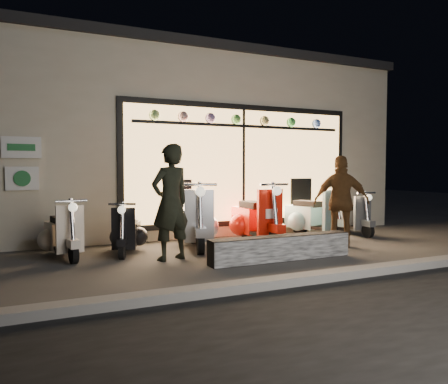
{
  "coord_description": "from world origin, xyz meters",
  "views": [
    {
      "loc": [
        -3.57,
        -6.58,
        1.46
      ],
      "look_at": [
        -0.28,
        0.6,
        1.05
      ],
      "focal_mm": 35.0,
      "sensor_mm": 36.0,
      "label": 1
    }
  ],
  "objects_px": {
    "graffiti_barrier": "(281,248)",
    "woman": "(341,202)",
    "man": "(170,202)",
    "scooter_red": "(254,219)",
    "scooter_silver": "(196,221)"
  },
  "relations": [
    {
      "from": "scooter_silver",
      "to": "graffiti_barrier",
      "type": "bearing_deg",
      "value": -50.56
    },
    {
      "from": "man",
      "to": "woman",
      "type": "xyz_separation_m",
      "value": [
        3.25,
        -0.24,
        -0.07
      ]
    },
    {
      "from": "scooter_silver",
      "to": "scooter_red",
      "type": "xyz_separation_m",
      "value": [
        1.23,
        -0.04,
        -0.01
      ]
    },
    {
      "from": "scooter_red",
      "to": "woman",
      "type": "distance_m",
      "value": 1.75
    },
    {
      "from": "man",
      "to": "scooter_red",
      "type": "bearing_deg",
      "value": -171.23
    },
    {
      "from": "scooter_silver",
      "to": "man",
      "type": "relative_size",
      "value": 0.88
    },
    {
      "from": "scooter_silver",
      "to": "woman",
      "type": "xyz_separation_m",
      "value": [
        2.42,
        -1.26,
        0.39
      ]
    },
    {
      "from": "man",
      "to": "scooter_silver",
      "type": "bearing_deg",
      "value": -145.82
    },
    {
      "from": "scooter_red",
      "to": "woman",
      "type": "xyz_separation_m",
      "value": [
        1.19,
        -1.22,
        0.4
      ]
    },
    {
      "from": "scooter_silver",
      "to": "scooter_red",
      "type": "distance_m",
      "value": 1.23
    },
    {
      "from": "graffiti_barrier",
      "to": "woman",
      "type": "distance_m",
      "value": 1.86
    },
    {
      "from": "man",
      "to": "woman",
      "type": "relative_size",
      "value": 1.09
    },
    {
      "from": "graffiti_barrier",
      "to": "scooter_red",
      "type": "height_order",
      "value": "scooter_red"
    },
    {
      "from": "scooter_red",
      "to": "woman",
      "type": "bearing_deg",
      "value": -46.26
    },
    {
      "from": "scooter_red",
      "to": "man",
      "type": "relative_size",
      "value": 0.86
    }
  ]
}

